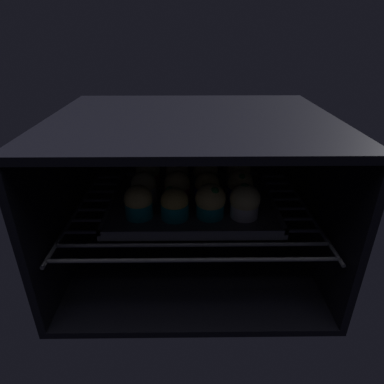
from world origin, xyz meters
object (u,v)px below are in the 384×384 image
muffin_row0_col1 (175,204)px  muffin_row1_col1 (177,187)px  muffin_row2_col2 (205,174)px  muffin_row1_col2 (207,188)px  muffin_row0_col0 (139,203)px  baking_tray (192,202)px  muffin_row0_col3 (245,202)px  muffin_row0_col2 (210,202)px  muffin_row2_col1 (177,174)px  muffin_row2_col3 (238,173)px  muffin_row2_col0 (148,173)px  muffin_row1_col3 (240,186)px  muffin_row1_col0 (144,187)px

muffin_row0_col1 → muffin_row1_col1: bearing=87.7°
muffin_row2_col2 → muffin_row1_col2: bearing=-90.0°
muffin_row1_col1 → muffin_row1_col2: (6.98, -0.38, -0.08)cm
muffin_row0_col0 → muffin_row1_col2: bearing=26.2°
baking_tray → muffin_row0_col3: (11.16, -7.62, 4.04)cm
muffin_row0_col2 → baking_tray: bearing=117.2°
muffin_row1_col1 → muffin_row2_col1: size_ratio=1.01×
baking_tray → muffin_row0_col2: muffin_row0_col2 is taller
baking_tray → muffin_row1_col1: muffin_row1_col1 is taller
muffin_row2_col1 → muffin_row2_col3: 15.58cm
muffin_row2_col0 → muffin_row0_col0: bearing=-91.3°
muffin_row0_col0 → muffin_row0_col2: size_ratio=0.97×
muffin_row2_col3 → muffin_row0_col3: bearing=-92.7°
muffin_row0_col0 → muffin_row1_col1: size_ratio=1.01×
muffin_row1_col1 → muffin_row1_col3: same height
muffin_row1_col3 → muffin_row2_col2: 10.97cm
muffin_row2_col3 → muffin_row1_col3: bearing=-94.5°
muffin_row0_col2 → muffin_row2_col1: (-7.53, 15.53, -0.25)cm
muffin_row1_col0 → muffin_row1_col3: (22.59, -0.15, 0.23)cm
muffin_row0_col2 → muffin_row1_col1: (-7.31, 7.76, -0.22)cm
muffin_row2_col2 → muffin_row2_col1: bearing=179.2°
muffin_row0_col2 → muffin_row2_col1: bearing=115.8°
muffin_row2_col2 → baking_tray: bearing=-113.8°
muffin_row0_col3 → muffin_row2_col1: size_ratio=1.08×
baking_tray → muffin_row0_col2: bearing=-62.8°
muffin_row2_col3 → baking_tray: bearing=-146.4°
muffin_row2_col3 → muffin_row2_col0: bearing=179.6°
muffin_row1_col1 → muffin_row1_col3: bearing=-0.2°
muffin_row0_col2 → muffin_row1_col0: bearing=152.6°
muffin_row1_col0 → muffin_row2_col3: (23.20, 7.51, 0.33)cm
muffin_row0_col1 → muffin_row2_col2: muffin_row2_col2 is taller
muffin_row1_col2 → muffin_row2_col2: muffin_row2_col2 is taller
muffin_row0_col3 → muffin_row2_col1: bearing=133.4°
muffin_row0_col1 → muffin_row1_col0: bearing=131.9°
muffin_row0_col2 → muffin_row2_col0: muffin_row2_col0 is taller
muffin_row0_col2 → muffin_row2_col1: muffin_row0_col2 is taller
muffin_row0_col3 → muffin_row1_col3: (0.12, 7.86, -0.11)cm
muffin_row0_col3 → muffin_row2_col0: bearing=144.8°
muffin_row0_col0 → muffin_row1_col3: same height
muffin_row1_col0 → muffin_row2_col2: (14.81, 7.58, 0.18)cm
muffin_row1_col2 → muffin_row0_col3: bearing=-44.5°
muffin_row0_col0 → muffin_row2_col2: size_ratio=1.00×
muffin_row0_col2 → muffin_row0_col3: 7.32cm
muffin_row1_col1 → muffin_row2_col0: muffin_row2_col0 is taller
muffin_row1_col1 → muffin_row2_col0: size_ratio=0.94×
muffin_row2_col0 → muffin_row2_col1: bearing=-0.1°
muffin_row0_col2 → muffin_row1_col2: 7.40cm
muffin_row2_col0 → muffin_row2_col3: 22.99cm
muffin_row0_col0 → muffin_row0_col3: (22.63, -0.17, 0.16)cm
baking_tray → muffin_row2_col0: bearing=144.0°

